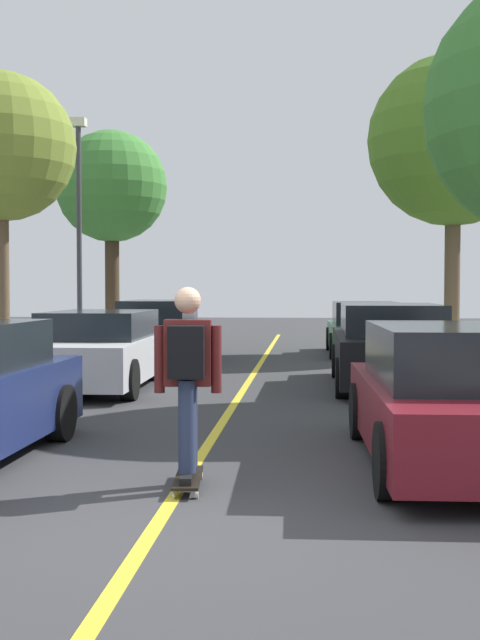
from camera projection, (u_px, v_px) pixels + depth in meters
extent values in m
plane|color=#353538|center=(157.00, 523.00, 5.87)|extent=(80.00, 80.00, 0.00)
cube|color=gold|center=(219.00, 428.00, 9.85)|extent=(0.12, 39.20, 0.01)
cylinder|color=black|center=(60.00, 413.00, 9.02)|extent=(0.22, 0.64, 0.64)
cube|color=#B7B7BC|center=(97.00, 358.00, 13.71)|extent=(1.90, 4.25, 0.68)
cube|color=black|center=(100.00, 324.00, 13.93)|extent=(1.66, 2.50, 0.46)
cylinder|color=black|center=(129.00, 380.00, 12.25)|extent=(0.23, 0.64, 0.64)
cylinder|color=black|center=(20.00, 379.00, 12.37)|extent=(0.23, 0.64, 0.64)
cylinder|color=black|center=(161.00, 362.00, 15.06)|extent=(0.23, 0.64, 0.64)
cylinder|color=black|center=(71.00, 362.00, 15.19)|extent=(0.23, 0.64, 0.64)
cube|color=navy|center=(158.00, 337.00, 19.18)|extent=(1.80, 4.03, 0.71)
cube|color=black|center=(159.00, 311.00, 19.37)|extent=(1.57, 2.74, 0.53)
cylinder|color=black|center=(183.00, 351.00, 17.82)|extent=(0.23, 0.64, 0.64)
cylinder|color=black|center=(112.00, 350.00, 17.94)|extent=(0.23, 0.64, 0.64)
cylinder|color=black|center=(198.00, 343.00, 20.43)|extent=(0.23, 0.64, 0.64)
cylinder|color=black|center=(135.00, 342.00, 20.55)|extent=(0.23, 0.64, 0.64)
cube|color=maroon|center=(455.00, 415.00, 7.77)|extent=(1.81, 4.07, 0.63)
cube|color=black|center=(455.00, 354.00, 7.74)|extent=(1.56, 2.47, 0.55)
cylinder|color=black|center=(360.00, 411.00, 9.14)|extent=(0.24, 0.65, 0.64)
cylinder|color=black|center=(389.00, 461.00, 6.51)|extent=(0.24, 0.65, 0.64)
cube|color=black|center=(391.00, 356.00, 13.86)|extent=(1.92, 4.36, 0.75)
cube|color=black|center=(391.00, 319.00, 13.87)|extent=(1.67, 2.60, 0.52)
cylinder|color=black|center=(338.00, 361.00, 15.42)|extent=(0.23, 0.64, 0.64)
cylinder|color=black|center=(430.00, 362.00, 15.25)|extent=(0.23, 0.64, 0.64)
cylinder|color=black|center=(342.00, 378.00, 12.49)|extent=(0.23, 0.64, 0.64)
cylinder|color=black|center=(457.00, 379.00, 12.32)|extent=(0.23, 0.64, 0.64)
cube|color=#1E5B33|center=(364.00, 336.00, 20.60)|extent=(1.80, 4.07, 0.63)
cube|color=black|center=(365.00, 313.00, 20.41)|extent=(1.57, 2.53, 0.56)
cylinder|color=black|center=(330.00, 339.00, 22.00)|extent=(0.23, 0.64, 0.64)
cylinder|color=black|center=(391.00, 339.00, 21.87)|extent=(0.23, 0.64, 0.64)
cylinder|color=black|center=(334.00, 346.00, 19.35)|extent=(0.23, 0.64, 0.64)
cylinder|color=black|center=(403.00, 346.00, 19.22)|extent=(0.23, 0.64, 0.64)
cylinder|color=brown|center=(3.00, 282.00, 15.33)|extent=(0.25, 0.25, 3.42)
sphere|color=olive|center=(1.00, 147.00, 15.22)|extent=(2.83, 2.83, 2.83)
cylinder|color=#3D2D1E|center=(112.00, 280.00, 23.83)|extent=(0.43, 0.43, 3.65)
sphere|color=#3D7F33|center=(112.00, 186.00, 23.72)|extent=(3.30, 3.30, 3.30)
cylinder|color=brown|center=(452.00, 270.00, 20.45)|extent=(0.39, 0.39, 4.08)
sphere|color=#4C7A23|center=(454.00, 140.00, 20.31)|extent=(4.36, 4.36, 4.36)
cylinder|color=#38383D|center=(79.00, 242.00, 18.70)|extent=(0.12, 0.12, 5.32)
cube|color=#EAE5C6|center=(78.00, 122.00, 18.59)|extent=(0.36, 0.24, 0.20)
cube|color=black|center=(188.00, 478.00, 6.90)|extent=(0.29, 0.85, 0.02)
cylinder|color=beige|center=(180.00, 476.00, 7.24)|extent=(0.03, 0.06, 0.06)
cylinder|color=beige|center=(201.00, 476.00, 7.24)|extent=(0.03, 0.06, 0.06)
cylinder|color=beige|center=(174.00, 495.00, 6.56)|extent=(0.03, 0.06, 0.06)
cylinder|color=beige|center=(197.00, 495.00, 6.56)|extent=(0.03, 0.06, 0.06)
cube|color=#99999E|center=(191.00, 471.00, 7.24)|extent=(0.10, 0.05, 0.02)
cube|color=#99999E|center=(185.00, 490.00, 6.56)|extent=(0.10, 0.05, 0.02)
cube|color=black|center=(190.00, 467.00, 7.12)|extent=(0.12, 0.27, 0.06)
cube|color=black|center=(186.00, 479.00, 6.68)|extent=(0.12, 0.27, 0.06)
cylinder|color=#283351|center=(189.00, 422.00, 7.00)|extent=(0.16, 0.16, 0.79)
cylinder|color=#283351|center=(187.00, 426.00, 6.76)|extent=(0.16, 0.16, 0.79)
cube|color=#511919|center=(188.00, 353.00, 6.85)|extent=(0.42, 0.25, 0.57)
sphere|color=tan|center=(188.00, 300.00, 6.83)|extent=(0.23, 0.23, 0.23)
cylinder|color=#511919|center=(159.00, 359.00, 6.86)|extent=(0.10, 0.10, 0.58)
cylinder|color=#511919|center=(216.00, 359.00, 6.85)|extent=(0.10, 0.10, 0.58)
cube|color=black|center=(186.00, 352.00, 6.65)|extent=(0.31, 0.20, 0.44)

